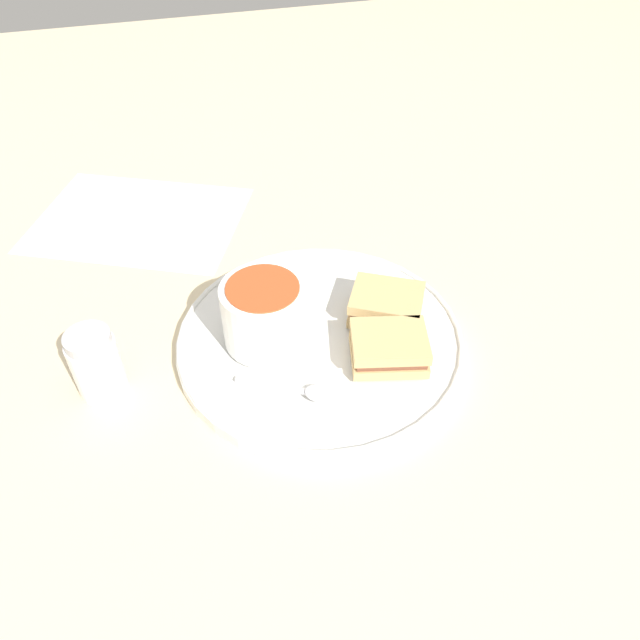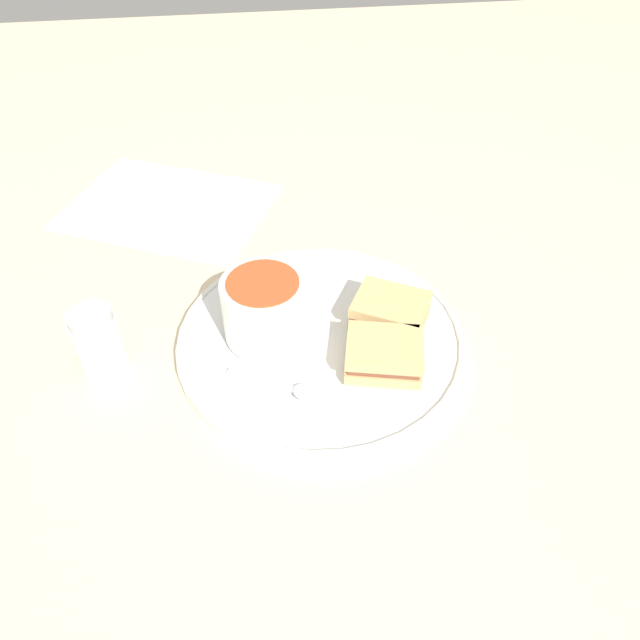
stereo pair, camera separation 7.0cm
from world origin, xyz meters
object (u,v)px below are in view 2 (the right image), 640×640
Objects in this scene: soup_bowl at (265,308)px; salt_shaker at (97,344)px; spoon at (301,391)px; sandwich_half_near at (384,354)px; sandwich_half_far at (390,311)px.

salt_shaker is (-0.01, 0.18, -0.02)m from soup_bowl.
spoon is at bearing -162.59° from soup_bowl.
sandwich_half_near is at bearing -99.94° from salt_shaker.
sandwich_half_near is 0.31m from salt_shaker.
sandwich_half_near is at bearing -118.48° from soup_bowl.
spoon is at bearing 106.56° from sandwich_half_near.
spoon is 1.01× the size of sandwich_half_far.
soup_bowl is at bearing 90.02° from sandwich_half_far.
spoon is at bearing -110.88° from salt_shaker.
soup_bowl reaches higher than sandwich_half_far.
soup_bowl is 0.10m from spoon.
soup_bowl is 0.91× the size of spoon.
salt_shaker reaches higher than sandwich_half_far.
soup_bowl is 0.14m from sandwich_half_far.
salt_shaker is (0.08, 0.21, 0.02)m from spoon.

